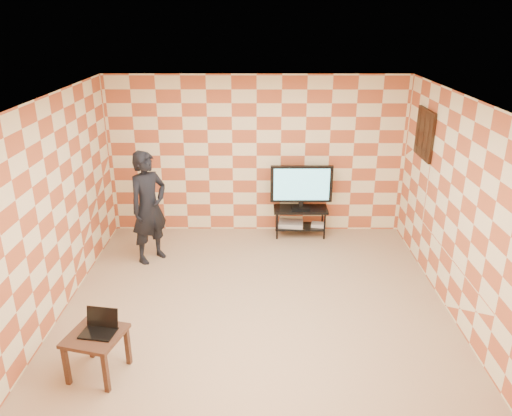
% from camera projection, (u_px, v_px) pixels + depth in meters
% --- Properties ---
extents(floor, '(5.00, 5.00, 0.00)m').
position_uv_depth(floor, '(256.00, 305.00, 6.59)').
color(floor, tan).
rests_on(floor, ground).
extents(wall_back, '(5.00, 0.02, 2.70)m').
position_uv_depth(wall_back, '(257.00, 156.00, 8.42)').
color(wall_back, '#F9EAB9').
rests_on(wall_back, ground).
extents(wall_front, '(5.00, 0.02, 2.70)m').
position_uv_depth(wall_front, '(254.00, 334.00, 3.77)').
color(wall_front, '#F9EAB9').
rests_on(wall_front, ground).
extents(wall_left, '(0.02, 5.00, 2.70)m').
position_uv_depth(wall_left, '(52.00, 210.00, 6.11)').
color(wall_left, '#F9EAB9').
rests_on(wall_left, ground).
extents(wall_right, '(0.02, 5.00, 2.70)m').
position_uv_depth(wall_right, '(460.00, 211.00, 6.09)').
color(wall_right, '#F9EAB9').
rests_on(wall_right, ground).
extents(ceiling, '(5.00, 5.00, 0.02)m').
position_uv_depth(ceiling, '(256.00, 100.00, 5.60)').
color(ceiling, white).
rests_on(ceiling, wall_back).
extents(wall_art, '(0.04, 0.72, 0.72)m').
position_uv_depth(wall_art, '(425.00, 134.00, 7.31)').
color(wall_art, black).
rests_on(wall_art, wall_right).
extents(tv_stand, '(0.91, 0.41, 0.50)m').
position_uv_depth(tv_stand, '(300.00, 216.00, 8.54)').
color(tv_stand, black).
rests_on(tv_stand, floor).
extents(tv, '(1.04, 0.20, 0.75)m').
position_uv_depth(tv, '(301.00, 185.00, 8.33)').
color(tv, black).
rests_on(tv, tv_stand).
extents(dvd_player, '(0.45, 0.34, 0.07)m').
position_uv_depth(dvd_player, '(291.00, 224.00, 8.60)').
color(dvd_player, '#B5B5B7').
rests_on(dvd_player, tv_stand).
extents(game_console, '(0.27, 0.21, 0.05)m').
position_uv_depth(game_console, '(318.00, 225.00, 8.58)').
color(game_console, silver).
rests_on(game_console, tv_stand).
extents(side_table, '(0.66, 0.66, 0.50)m').
position_uv_depth(side_table, '(96.00, 341.00, 5.21)').
color(side_table, '#362118').
rests_on(side_table, floor).
extents(laptop, '(0.39, 0.33, 0.23)m').
position_uv_depth(laptop, '(100.00, 327.00, 5.21)').
color(laptop, black).
rests_on(laptop, side_table).
extents(person, '(0.73, 0.75, 1.74)m').
position_uv_depth(person, '(149.00, 207.00, 7.52)').
color(person, black).
rests_on(person, floor).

